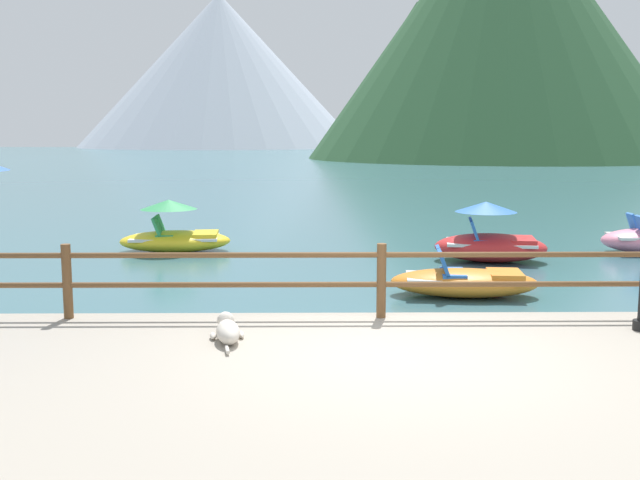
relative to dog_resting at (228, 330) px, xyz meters
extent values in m
plane|color=#3D6B75|center=(1.84, 39.50, -0.52)|extent=(200.00, 200.00, 0.00)
cube|color=#A39989|center=(1.84, -2.70, -0.32)|extent=(28.00, 8.00, 0.40)
cylinder|color=brown|center=(-2.13, 1.05, 0.35)|extent=(0.12, 0.12, 0.95)
cylinder|color=brown|center=(1.84, 1.05, 0.35)|extent=(0.12, 0.12, 0.95)
cylinder|color=brown|center=(1.84, 1.05, 0.68)|extent=(23.80, 0.07, 0.07)
cylinder|color=brown|center=(1.84, 1.05, 0.30)|extent=(23.80, 0.07, 0.07)
ellipsoid|color=beige|center=(0.01, -0.07, 0.00)|extent=(0.37, 0.68, 0.24)
sphere|color=beige|center=(-0.06, 0.30, 0.04)|extent=(0.20, 0.20, 0.20)
ellipsoid|color=beige|center=(-0.08, 0.41, 0.02)|extent=(0.10, 0.13, 0.08)
cylinder|color=beige|center=(0.05, -0.49, -0.08)|extent=(0.08, 0.22, 0.04)
ellipsoid|color=beige|center=(0.14, 0.12, -0.08)|extent=(0.11, 0.21, 0.07)
ellipsoid|color=beige|center=(-0.17, 0.06, -0.08)|extent=(0.11, 0.21, 0.07)
ellipsoid|color=orange|center=(3.52, 4.08, -0.29)|extent=(2.56, 1.36, 0.46)
cube|color=silver|center=(3.52, 4.08, -0.21)|extent=(2.00, 1.10, 0.06)
cube|color=blue|center=(3.31, 3.88, -0.14)|extent=(0.44, 0.44, 0.08)
cube|color=blue|center=(3.13, 3.90, 0.08)|extent=(0.25, 0.42, 0.43)
cube|color=blue|center=(3.36, 4.32, -0.14)|extent=(0.44, 0.44, 0.08)
cube|color=blue|center=(3.18, 4.34, 0.08)|extent=(0.25, 0.42, 0.43)
cube|color=orange|center=(4.19, 4.01, -0.15)|extent=(0.62, 0.83, 0.12)
ellipsoid|color=yellow|center=(-2.21, 8.91, -0.28)|extent=(2.62, 1.53, 0.49)
cube|color=silver|center=(-2.21, 8.91, -0.19)|extent=(2.05, 1.25, 0.06)
cube|color=#339956|center=(-2.38, 8.62, -0.12)|extent=(0.43, 0.43, 0.08)
cube|color=#339956|center=(-2.56, 8.61, 0.10)|extent=(0.23, 0.41, 0.43)
cube|color=#339956|center=(-2.42, 9.17, -0.12)|extent=(0.43, 0.43, 0.08)
cube|color=#339956|center=(-2.60, 9.15, 0.10)|extent=(0.23, 0.41, 0.43)
cube|color=yellow|center=(-1.51, 8.95, -0.13)|extent=(0.62, 0.99, 0.12)
cone|color=#339956|center=(-2.34, 8.90, 0.58)|extent=(1.38, 1.38, 0.22)
cube|color=blue|center=(8.58, 8.84, -0.07)|extent=(0.42, 0.42, 0.08)
cube|color=blue|center=(8.40, 8.84, 0.15)|extent=(0.22, 0.41, 0.43)
ellipsoid|color=red|center=(4.78, 7.50, -0.22)|extent=(2.56, 1.74, 0.60)
cube|color=silver|center=(4.78, 7.50, -0.12)|extent=(2.01, 1.41, 0.06)
cube|color=blue|center=(4.56, 7.25, -0.05)|extent=(0.46, 0.46, 0.08)
cube|color=blue|center=(4.38, 7.28, 0.17)|extent=(0.27, 0.43, 0.43)
cube|color=blue|center=(4.65, 7.80, -0.05)|extent=(0.46, 0.46, 0.08)
cube|color=blue|center=(4.47, 7.82, 0.17)|extent=(0.27, 0.43, 0.43)
cube|color=red|center=(5.42, 7.39, -0.06)|extent=(0.67, 1.03, 0.12)
cone|color=blue|center=(4.66, 7.51, 0.65)|extent=(1.50, 1.50, 0.22)
cone|color=#2D5633|center=(21.17, 72.92, 14.06)|extent=(41.07, 41.07, 29.16)
cone|color=#2D5633|center=(12.96, 78.92, 8.22)|extent=(22.59, 22.59, 17.49)
cone|color=#A8B2C1|center=(-16.64, 138.52, 14.01)|extent=(54.40, 54.40, 29.07)
camera|label=1|loc=(0.95, -8.18, 2.21)|focal=41.75mm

